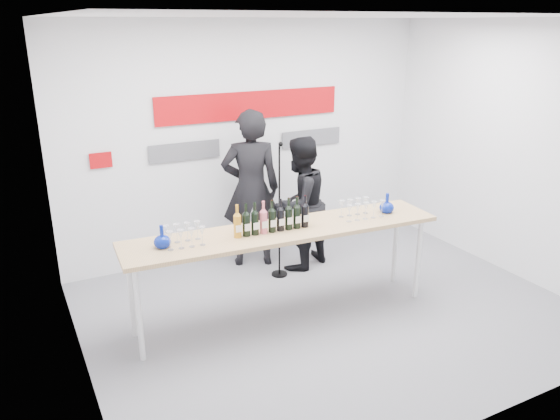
{
  "coord_description": "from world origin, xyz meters",
  "views": [
    {
      "loc": [
        -2.89,
        -4.37,
        2.95
      ],
      "look_at": [
        -0.48,
        0.25,
        1.15
      ],
      "focal_mm": 35.0,
      "sensor_mm": 36.0,
      "label": 1
    }
  ],
  "objects_px": {
    "presenter_left": "(251,189)",
    "tasting_table": "(285,236)",
    "presenter_right": "(300,204)",
    "mic_stand": "(279,237)"
  },
  "relations": [
    {
      "from": "presenter_right",
      "to": "presenter_left",
      "type": "bearing_deg",
      "value": -58.16
    },
    {
      "from": "presenter_right",
      "to": "mic_stand",
      "type": "bearing_deg",
      "value": -1.06
    },
    {
      "from": "presenter_left",
      "to": "tasting_table",
      "type": "bearing_deg",
      "value": 99.31
    },
    {
      "from": "presenter_left",
      "to": "mic_stand",
      "type": "height_order",
      "value": "presenter_left"
    },
    {
      "from": "tasting_table",
      "to": "presenter_right",
      "type": "height_order",
      "value": "presenter_right"
    },
    {
      "from": "presenter_left",
      "to": "mic_stand",
      "type": "bearing_deg",
      "value": 126.05
    },
    {
      "from": "mic_stand",
      "to": "presenter_right",
      "type": "bearing_deg",
      "value": 33.98
    },
    {
      "from": "tasting_table",
      "to": "presenter_right",
      "type": "distance_m",
      "value": 1.26
    },
    {
      "from": "mic_stand",
      "to": "tasting_table",
      "type": "bearing_deg",
      "value": -100.82
    },
    {
      "from": "presenter_left",
      "to": "presenter_right",
      "type": "relative_size",
      "value": 1.19
    }
  ]
}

